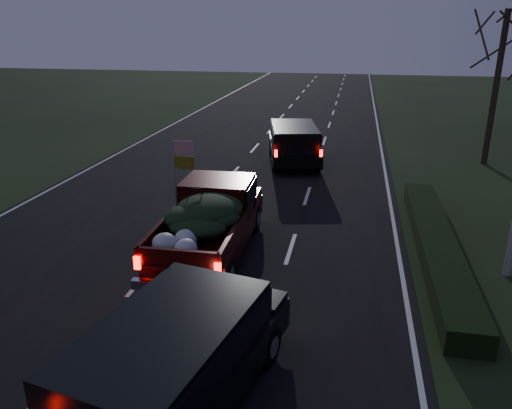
% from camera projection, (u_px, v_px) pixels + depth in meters
% --- Properties ---
extents(ground, '(120.00, 120.00, 0.00)m').
position_uv_depth(ground, '(145.00, 277.00, 13.29)').
color(ground, black).
rests_on(ground, ground).
extents(road_asphalt, '(14.00, 120.00, 0.02)m').
position_uv_depth(road_asphalt, '(144.00, 277.00, 13.28)').
color(road_asphalt, black).
rests_on(road_asphalt, ground).
extents(hedge_row, '(1.00, 10.00, 0.60)m').
position_uv_depth(hedge_row, '(436.00, 244.00, 14.53)').
color(hedge_row, black).
rests_on(hedge_row, ground).
extents(bare_tree_far, '(3.60, 3.60, 7.00)m').
position_uv_depth(bare_tree_far, '(502.00, 51.00, 22.33)').
color(bare_tree_far, black).
rests_on(bare_tree_far, ground).
extents(pickup_truck, '(2.29, 5.71, 2.97)m').
position_uv_depth(pickup_truck, '(210.00, 217.00, 14.33)').
color(pickup_truck, '#370907').
rests_on(pickup_truck, ground).
extents(lead_suv, '(3.20, 5.55, 1.50)m').
position_uv_depth(lead_suv, '(294.00, 140.00, 23.86)').
color(lead_suv, black).
rests_on(lead_suv, ground).
extents(rear_suv, '(3.20, 5.59, 1.51)m').
position_uv_depth(rear_suv, '(173.00, 357.00, 8.27)').
color(rear_suv, black).
rests_on(rear_suv, ground).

